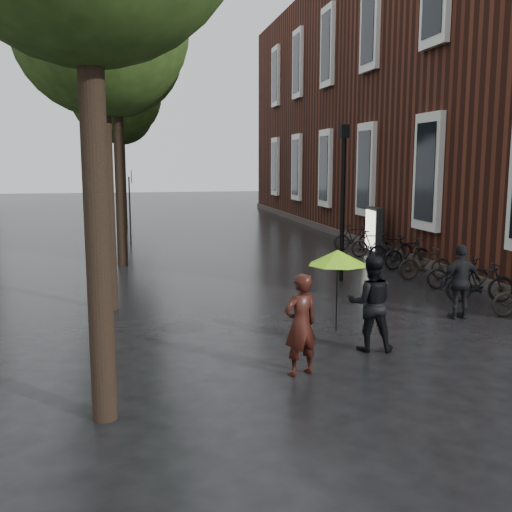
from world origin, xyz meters
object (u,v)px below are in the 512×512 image
object	(u,v)px
person_black	(371,303)
ad_lightbox	(373,231)
pedestrian_walking	(461,282)
lamp_post	(343,188)
parked_bicycles	(419,259)
person_burgundy	(301,325)

from	to	relation	value
person_black	ad_lightbox	size ratio (longest dim) A/B	1.00
pedestrian_walking	lamp_post	distance (m)	4.85
parked_bicycles	person_burgundy	bearing A→B (deg)	-127.93
pedestrian_walking	parked_bicycles	xyz separation A→B (m)	(1.45, 4.75, -0.33)
pedestrian_walking	parked_bicycles	size ratio (longest dim) A/B	0.15
pedestrian_walking	lamp_post	world-z (taller)	lamp_post
pedestrian_walking	ad_lightbox	distance (m)	8.82
person_burgundy	lamp_post	distance (m)	7.85
pedestrian_walking	ad_lightbox	bearing A→B (deg)	-103.86
person_black	parked_bicycles	world-z (taller)	person_black
ad_lightbox	person_black	bearing A→B (deg)	-109.45
person_black	parked_bicycles	bearing A→B (deg)	-108.35
ad_lightbox	lamp_post	size ratio (longest dim) A/B	0.40
ad_lightbox	lamp_post	world-z (taller)	lamp_post
parked_bicycles	person_black	bearing A→B (deg)	-123.05
person_burgundy	pedestrian_walking	size ratio (longest dim) A/B	1.01
person_black	parked_bicycles	size ratio (longest dim) A/B	0.16
person_black	lamp_post	distance (m)	6.47
lamp_post	ad_lightbox	bearing A→B (deg)	57.36
person_burgundy	parked_bicycles	bearing A→B (deg)	-146.09
pedestrian_walking	lamp_post	size ratio (longest dim) A/B	0.37
person_black	ad_lightbox	distance (m)	11.19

